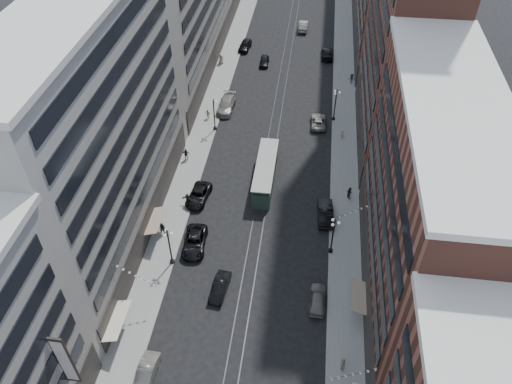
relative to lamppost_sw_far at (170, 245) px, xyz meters
The scene contains 35 objects.
ground 33.44m from the lamppost_sw_far, 73.96° to the left, with size 220.00×220.00×0.00m, color black.
sidewalk_west 42.15m from the lamppost_sw_far, 92.45° to the left, with size 4.00×180.00×0.15m, color gray.
sidewalk_east 46.70m from the lamppost_sw_far, 64.31° to the left, with size 4.00×180.00×0.15m, color gray.
rail_west 42.96m from the lamppost_sw_far, 78.56° to the left, with size 0.12×180.00×0.02m, color #2D2D33.
rail_east 43.26m from the lamppost_sw_far, 76.74° to the left, with size 0.12×180.00×0.02m, color #2D2D33.
building_west_mid 14.31m from the lamppost_sw_far, 147.34° to the left, with size 8.00×36.00×28.00m, color gray.
building_east_mid 27.67m from the lamppost_sw_far, ahead, with size 8.00×30.00×24.00m, color brown.
building_east_tower 42.32m from the lamppost_sw_far, 46.90° to the left, with size 8.00×26.00×42.00m, color brown.
lamppost_sw_far is the anchor object (origin of this frame).
lamppost_sw_mid 27.00m from the lamppost_sw_far, 90.00° to the left, with size 1.03×1.14×5.52m.
lamppost_se_far 18.83m from the lamppost_sw_far, 12.26° to the left, with size 1.03×1.14×5.52m.
lamppost_se_mid 36.91m from the lamppost_sw_far, 60.10° to the left, with size 1.03×1.14×5.52m.
streetcar 18.33m from the lamppost_sw_far, 59.74° to the left, with size 2.55×11.50×3.18m.
car_1 14.40m from the lamppost_sw_far, 85.73° to the right, with size 1.59×4.55×1.50m, color slate.
car_2 4.24m from the lamppost_sw_far, 54.32° to the left, with size 2.61×5.66×1.57m, color black.
car_4 17.60m from the lamppost_sw_far, 11.56° to the right, with size 1.77×4.41×1.50m, color #646059.
car_5 7.48m from the lamppost_sw_far, 27.62° to the right, with size 1.54×4.42×1.46m, color black.
pedestrian_2 5.17m from the lamppost_sw_far, 117.82° to the left, with size 0.88×0.48×1.81m, color black.
pedestrian_4 22.69m from the lamppost_sw_far, 29.00° to the right, with size 1.09×0.50×1.86m, color #BEB89D.
car_7 11.36m from the lamppost_sw_far, 85.87° to the left, with size 2.44×5.30×1.47m, color black.
car_8 32.97m from the lamppost_sw_far, 88.61° to the left, with size 2.51×6.17×1.79m, color gray.
car_9 54.54m from the lamppost_sw_far, 89.16° to the left, with size 1.96×4.86×1.66m, color black.
car_10 20.26m from the lamppost_sw_far, 29.07° to the left, with size 1.85×5.31×1.75m, color black.
car_11 34.41m from the lamppost_sw_far, 62.22° to the left, with size 2.27×4.93×1.37m, color gray.
car_12 55.93m from the lamppost_sw_far, 72.40° to the left, with size 2.16×5.31×1.54m, color black.
car_13 49.16m from the lamppost_sw_far, 83.83° to the left, with size 1.64×4.09×1.39m, color black.
car_14 65.79m from the lamppost_sw_far, 79.82° to the left, with size 1.79×5.13×1.69m, color gray.
pedestrian_5 10.11m from the lamppost_sw_far, 92.31° to the left, with size 1.58×0.45×1.70m, color black.
pedestrian_6 29.92m from the lamppost_sw_far, 93.17° to the left, with size 0.95×0.43×1.61m, color #A09C85.
pedestrian_7 24.95m from the lamppost_sw_far, 33.76° to the left, with size 0.85×0.46×1.74m, color black.
pedestrian_8 33.65m from the lamppost_sw_far, 54.00° to the left, with size 0.56×0.36×1.52m, color #B3A594.
pedestrian_9 48.71m from the lamppost_sw_far, 63.95° to the left, with size 1.18×0.49×1.83m, color black.
pedestrian_extra_0 19.30m from the lamppost_sw_far, 98.23° to the left, with size 1.10×0.50×1.88m, color black.
pedestrian_extra_1 48.23m from the lamppost_sw_far, 93.47° to the left, with size 0.94×0.51×1.93m, color #AEA090.
pedestrian_extra_2 48.02m from the lamppost_sw_far, 93.16° to the left, with size 0.84×0.46×1.72m, color #A69B89.
Camera 1 is at (5.28, -7.94, 45.91)m, focal length 35.00 mm.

